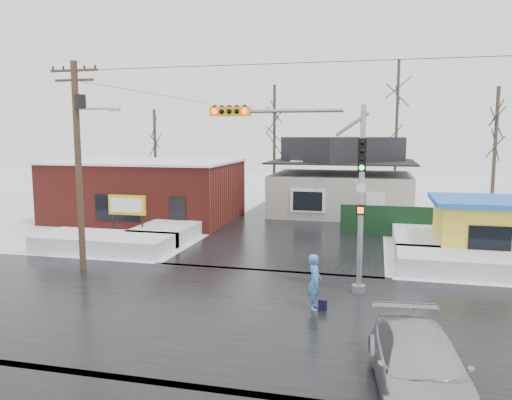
% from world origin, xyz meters
% --- Properties ---
extents(ground, '(120.00, 120.00, 0.00)m').
position_xyz_m(ground, '(0.00, 0.00, 0.00)').
color(ground, white).
rests_on(ground, ground).
extents(road_ns, '(10.00, 120.00, 0.02)m').
position_xyz_m(road_ns, '(0.00, 0.00, 0.01)').
color(road_ns, black).
rests_on(road_ns, ground).
extents(road_ew, '(120.00, 10.00, 0.02)m').
position_xyz_m(road_ew, '(0.00, 0.00, 0.01)').
color(road_ew, black).
rests_on(road_ew, ground).
extents(snowbank_nw, '(7.00, 3.00, 0.80)m').
position_xyz_m(snowbank_nw, '(-9.00, 7.00, 0.40)').
color(snowbank_nw, white).
rests_on(snowbank_nw, ground).
extents(snowbank_ne, '(7.00, 3.00, 0.80)m').
position_xyz_m(snowbank_ne, '(9.00, 7.00, 0.40)').
color(snowbank_ne, white).
rests_on(snowbank_ne, ground).
extents(snowbank_nside_w, '(3.00, 8.00, 0.80)m').
position_xyz_m(snowbank_nside_w, '(-7.00, 12.00, 0.40)').
color(snowbank_nside_w, white).
rests_on(snowbank_nside_w, ground).
extents(snowbank_nside_e, '(3.00, 8.00, 0.80)m').
position_xyz_m(snowbank_nside_e, '(7.00, 12.00, 0.40)').
color(snowbank_nside_e, white).
rests_on(snowbank_nside_e, ground).
extents(traffic_signal, '(6.05, 0.68, 7.00)m').
position_xyz_m(traffic_signal, '(2.43, 2.97, 4.54)').
color(traffic_signal, gray).
rests_on(traffic_signal, ground).
extents(utility_pole, '(3.15, 0.44, 9.00)m').
position_xyz_m(utility_pole, '(-7.93, 3.50, 5.11)').
color(utility_pole, '#382619').
rests_on(utility_pole, ground).
extents(brick_building, '(12.20, 8.20, 4.12)m').
position_xyz_m(brick_building, '(-11.00, 15.99, 2.08)').
color(brick_building, maroon).
rests_on(brick_building, ground).
extents(marquee_sign, '(2.20, 0.21, 2.55)m').
position_xyz_m(marquee_sign, '(-9.00, 9.49, 1.92)').
color(marquee_sign, black).
rests_on(marquee_sign, ground).
extents(house, '(10.40, 8.40, 5.76)m').
position_xyz_m(house, '(2.00, 22.00, 2.62)').
color(house, '#AFA99E').
rests_on(house, ground).
extents(kiosk, '(4.60, 4.60, 2.88)m').
position_xyz_m(kiosk, '(9.50, 9.99, 1.46)').
color(kiosk, yellow).
rests_on(kiosk, ground).
extents(fence, '(8.00, 0.12, 1.80)m').
position_xyz_m(fence, '(6.50, 14.00, 0.90)').
color(fence, black).
rests_on(fence, ground).
extents(tree_far_left, '(3.00, 3.00, 10.00)m').
position_xyz_m(tree_far_left, '(-4.00, 26.00, 7.95)').
color(tree_far_left, '#332821').
rests_on(tree_far_left, ground).
extents(tree_far_mid, '(3.00, 3.00, 12.00)m').
position_xyz_m(tree_far_mid, '(6.00, 28.00, 9.54)').
color(tree_far_mid, '#332821').
rests_on(tree_far_mid, ground).
extents(tree_far_right, '(3.00, 3.00, 9.00)m').
position_xyz_m(tree_far_right, '(12.00, 20.00, 7.16)').
color(tree_far_right, '#332821').
rests_on(tree_far_right, ground).
extents(tree_far_west, '(3.00, 3.00, 8.00)m').
position_xyz_m(tree_far_west, '(-14.00, 24.00, 6.36)').
color(tree_far_west, '#332821').
rests_on(tree_far_west, ground).
extents(pedestrian, '(0.50, 0.73, 1.91)m').
position_xyz_m(pedestrian, '(2.60, 0.81, 0.96)').
color(pedestrian, '#4382BC').
rests_on(pedestrian, ground).
extents(car, '(2.54, 5.19, 1.45)m').
position_xyz_m(car, '(5.63, -4.38, 0.73)').
color(car, '#B2B4B9').
rests_on(car, ground).
extents(shopping_bag, '(0.30, 0.17, 0.35)m').
position_xyz_m(shopping_bag, '(2.89, 0.75, 0.17)').
color(shopping_bag, black).
rests_on(shopping_bag, ground).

